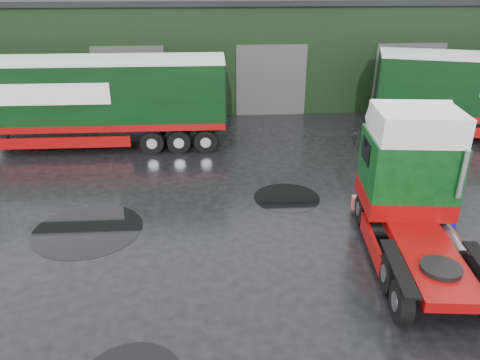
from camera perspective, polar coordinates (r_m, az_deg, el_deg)
name	(u,v)px	position (r m, az deg, el deg)	size (l,w,h in m)	color
ground	(260,244)	(15.03, 2.40, -7.78)	(100.00, 100.00, 0.00)	black
warehouse	(261,43)	(33.12, 2.56, 16.31)	(32.40, 12.40, 6.30)	black
hero_tractor	(427,200)	(13.99, 21.84, -2.31)	(2.92, 6.88, 4.28)	#0A3612
trailer_left	(81,104)	(23.41, -18.82, 8.78)	(2.80, 13.67, 4.25)	silver
wash_bucket	(451,221)	(17.45, 24.36, -4.61)	(0.35, 0.35, 0.33)	#0C07AB
tree_back_a	(156,7)	(42.95, -10.24, 20.09)	(4.40, 4.40, 9.50)	black
tree_back_b	(340,18)	(44.28, 12.12, 18.78)	(4.40, 4.40, 7.50)	black
puddle_1	(287,198)	(17.90, 5.71, -2.15)	(2.51, 2.51, 0.01)	black
puddle_2	(88,230)	(16.55, -18.06, -5.79)	(3.65, 3.65, 0.01)	black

